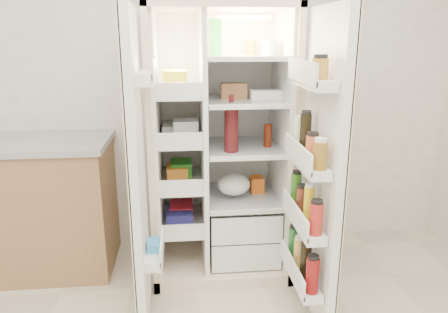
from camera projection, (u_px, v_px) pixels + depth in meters
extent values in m
cube|color=white|center=(191.00, 73.00, 3.11)|extent=(4.00, 0.02, 2.70)
cube|color=beige|center=(216.00, 134.00, 3.19)|extent=(0.92, 0.04, 1.80)
cube|color=beige|center=(154.00, 146.00, 2.83)|extent=(0.04, 0.70, 1.80)
cube|color=beige|center=(283.00, 143.00, 2.91)|extent=(0.04, 0.70, 1.80)
cube|color=beige|center=(219.00, 7.00, 2.63)|extent=(0.92, 0.70, 0.04)
cube|color=beige|center=(220.00, 258.00, 3.10)|extent=(0.92, 0.70, 0.08)
cube|color=white|center=(216.00, 132.00, 3.15)|extent=(0.84, 0.02, 1.68)
cube|color=white|center=(159.00, 143.00, 2.82)|extent=(0.02, 0.62, 1.68)
cube|color=white|center=(279.00, 140.00, 2.90)|extent=(0.02, 0.62, 1.68)
cube|color=white|center=(203.00, 142.00, 2.85)|extent=(0.03, 0.62, 1.68)
cube|color=silver|center=(242.00, 241.00, 3.06)|extent=(0.47, 0.52, 0.19)
cube|color=silver|center=(242.00, 215.00, 3.01)|extent=(0.47, 0.52, 0.19)
cube|color=#FFD18C|center=(243.00, 18.00, 2.71)|extent=(0.30, 0.30, 0.02)
cube|color=silver|center=(183.00, 221.00, 2.99)|extent=(0.28, 0.58, 0.02)
cube|color=silver|center=(181.00, 181.00, 2.91)|extent=(0.28, 0.58, 0.02)
cube|color=silver|center=(180.00, 138.00, 2.83)|extent=(0.28, 0.58, 0.02)
cube|color=silver|center=(179.00, 93.00, 2.75)|extent=(0.28, 0.58, 0.02)
cube|color=silver|center=(242.00, 196.00, 2.99)|extent=(0.49, 0.58, 0.01)
cube|color=silver|center=(242.00, 147.00, 2.89)|extent=(0.49, 0.58, 0.01)
cube|color=silver|center=(243.00, 100.00, 2.80)|extent=(0.49, 0.58, 0.02)
cube|color=silver|center=(243.00, 57.00, 2.73)|extent=(0.49, 0.58, 0.02)
cube|color=red|center=(182.00, 213.00, 2.98)|extent=(0.16, 0.20, 0.10)
cube|color=#288624|center=(181.00, 171.00, 2.89)|extent=(0.14, 0.18, 0.12)
cube|color=silver|center=(180.00, 132.00, 2.82)|extent=(0.20, 0.22, 0.07)
cube|color=yellow|center=(179.00, 81.00, 2.73)|extent=(0.15, 0.16, 0.14)
cube|color=navy|center=(182.00, 214.00, 2.98)|extent=(0.18, 0.20, 0.09)
cube|color=orange|center=(181.00, 172.00, 2.90)|extent=(0.14, 0.18, 0.10)
cube|color=silver|center=(180.00, 128.00, 2.81)|extent=(0.16, 0.16, 0.12)
sphere|color=orange|center=(226.00, 254.00, 2.99)|extent=(0.07, 0.07, 0.07)
sphere|color=orange|center=(237.00, 251.00, 3.03)|extent=(0.07, 0.07, 0.07)
sphere|color=orange|center=(252.00, 253.00, 3.01)|extent=(0.07, 0.07, 0.07)
sphere|color=orange|center=(230.00, 245.00, 3.13)|extent=(0.07, 0.07, 0.07)
sphere|color=orange|center=(244.00, 245.00, 3.12)|extent=(0.07, 0.07, 0.07)
sphere|color=orange|center=(258.00, 247.00, 3.09)|extent=(0.07, 0.07, 0.07)
ellipsoid|color=#416E24|center=(242.00, 212.00, 3.02)|extent=(0.26, 0.24, 0.11)
cylinder|color=#490F13|center=(231.00, 131.00, 2.70)|extent=(0.09, 0.09, 0.28)
cylinder|color=#661E0B|center=(268.00, 135.00, 2.85)|extent=(0.05, 0.05, 0.15)
cube|color=green|center=(215.00, 37.00, 2.66)|extent=(0.08, 0.08, 0.22)
cylinder|color=silver|center=(270.00, 48.00, 2.71)|extent=(0.10, 0.10, 0.09)
cylinder|color=olive|center=(250.00, 48.00, 2.84)|extent=(0.07, 0.07, 0.09)
cube|color=white|center=(269.00, 95.00, 2.77)|extent=(0.25, 0.10, 0.06)
cube|color=#9B663E|center=(234.00, 91.00, 2.80)|extent=(0.17, 0.09, 0.10)
ellipsoid|color=silver|center=(234.00, 189.00, 2.91)|extent=(0.23, 0.20, 0.14)
cube|color=orange|center=(257.00, 184.00, 3.05)|extent=(0.09, 0.11, 0.11)
cube|color=white|center=(137.00, 172.00, 2.29)|extent=(0.05, 0.40, 1.72)
cube|color=beige|center=(133.00, 172.00, 2.29)|extent=(0.01, 0.40, 1.72)
cube|color=white|center=(154.00, 254.00, 2.44)|extent=(0.09, 0.32, 0.06)
cube|color=white|center=(146.00, 78.00, 2.17)|extent=(0.09, 0.32, 0.06)
cube|color=#338CCC|center=(154.00, 249.00, 2.43)|extent=(0.07, 0.12, 0.10)
cube|color=white|center=(322.00, 171.00, 2.31)|extent=(0.05, 0.58, 1.72)
cube|color=beige|center=(326.00, 171.00, 2.31)|extent=(0.01, 0.58, 1.72)
cube|color=white|center=(301.00, 276.00, 2.47)|extent=(0.11, 0.50, 0.05)
cube|color=white|center=(304.00, 222.00, 2.38)|extent=(0.11, 0.50, 0.05)
cube|color=white|center=(307.00, 163.00, 2.28)|extent=(0.11, 0.50, 0.05)
cube|color=white|center=(312.00, 82.00, 2.17)|extent=(0.11, 0.50, 0.05)
cylinder|color=maroon|center=(312.00, 275.00, 2.25)|extent=(0.07, 0.07, 0.20)
cylinder|color=black|center=(305.00, 261.00, 2.37)|extent=(0.06, 0.06, 0.22)
cylinder|color=gold|center=(299.00, 253.00, 2.50)|extent=(0.06, 0.06, 0.18)
cylinder|color=#22682C|center=(293.00, 242.00, 2.62)|extent=(0.06, 0.06, 0.19)
cylinder|color=#AC221C|center=(316.00, 219.00, 2.16)|extent=(0.07, 0.07, 0.17)
cylinder|color=gold|center=(309.00, 205.00, 2.28)|extent=(0.06, 0.06, 0.21)
cylinder|color=#602718|center=(302.00, 201.00, 2.41)|extent=(0.07, 0.07, 0.16)
cylinder|color=#2C6517|center=(296.00, 190.00, 2.53)|extent=(0.06, 0.06, 0.20)
cylinder|color=brown|center=(320.00, 156.00, 2.07)|extent=(0.07, 0.07, 0.14)
cylinder|color=#C45732|center=(312.00, 149.00, 2.19)|extent=(0.07, 0.07, 0.14)
cylinder|color=black|center=(305.00, 135.00, 2.30)|extent=(0.06, 0.06, 0.23)
cylinder|color=#EFEEC5|center=(299.00, 134.00, 2.43)|extent=(0.06, 0.06, 0.18)
cylinder|color=#A67329|center=(320.00, 69.00, 2.03)|extent=(0.08, 0.08, 0.10)
cube|color=#906748|center=(20.00, 208.00, 2.97)|extent=(1.25, 0.65, 0.90)
cube|color=#949499|center=(11.00, 143.00, 2.84)|extent=(1.30, 0.69, 0.04)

